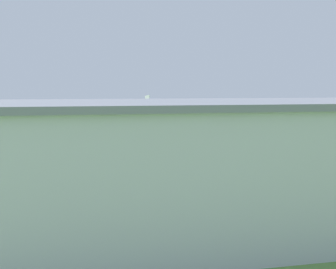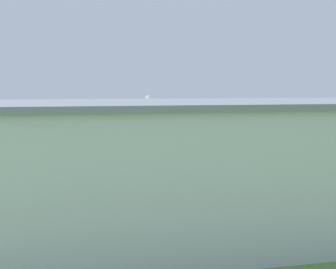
{
  "view_description": "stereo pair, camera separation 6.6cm",
  "coord_description": "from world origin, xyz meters",
  "views": [
    {
      "loc": [
        9.0,
        66.15,
        8.32
      ],
      "look_at": [
        -2.87,
        14.17,
        3.61
      ],
      "focal_mm": 57.3,
      "sensor_mm": 36.0,
      "label": 1
    },
    {
      "loc": [
        8.94,
        66.16,
        8.32
      ],
      "look_at": [
        -2.87,
        14.17,
        3.61
      ],
      "focal_mm": 57.3,
      "sensor_mm": 36.0,
      "label": 2
    }
  ],
  "objects": [
    {
      "name": "windsock",
      "position": [
        6.83,
        3.01,
        4.6
      ],
      "size": [
        1.45,
        1.31,
        5.22
      ],
      "color": "silver",
      "rests_on": "ground_plane"
    },
    {
      "name": "biplane",
      "position": [
        -4.62,
        2.43,
        5.33
      ],
      "size": [
        8.61,
        8.11,
        3.8
      ],
      "color": "silver"
    },
    {
      "name": "hangar",
      "position": [
        -0.38,
        37.12,
        3.79
      ],
      "size": [
        35.33,
        15.18,
        7.56
      ],
      "color": "#B7BCC6",
      "rests_on": "ground_plane"
    },
    {
      "name": "ground_plane",
      "position": [
        0.0,
        0.0,
        0.0
      ],
      "size": [
        400.0,
        400.0,
        0.0
      ],
      "primitive_type": "plane",
      "color": "#608C42"
    }
  ]
}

